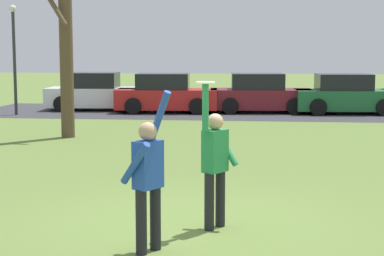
{
  "coord_description": "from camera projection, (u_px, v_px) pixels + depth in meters",
  "views": [
    {
      "loc": [
        1.01,
        -8.88,
        2.53
      ],
      "look_at": [
        -0.03,
        0.32,
        1.39
      ],
      "focal_mm": 59.16,
      "sensor_mm": 36.0,
      "label": 1
    }
  ],
  "objects": [
    {
      "name": "ground_plane",
      "position": [
        191.0,
        225.0,
        9.18
      ],
      "size": [
        120.0,
        120.0,
        0.0
      ],
      "primitive_type": "plane",
      "color": "olive"
    },
    {
      "name": "person_catcher",
      "position": [
        215.0,
        160.0,
        8.93
      ],
      "size": [
        0.53,
        0.59,
        2.08
      ],
      "rotation": [
        0.0,
        0.0,
        -2.14
      ],
      "color": "black",
      "rests_on": "ground_plane"
    },
    {
      "name": "person_defender",
      "position": [
        148.0,
        176.0,
        7.86
      ],
      "size": [
        0.62,
        0.66,
        2.04
      ],
      "rotation": [
        0.0,
        0.0,
        1.0
      ],
      "color": "black",
      "rests_on": "ground_plane"
    },
    {
      "name": "frisbee_disc",
      "position": [
        205.0,
        83.0,
        8.62
      ],
      "size": [
        0.26,
        0.26,
        0.02
      ],
      "primitive_type": "cylinder",
      "color": "white",
      "rests_on": "person_catcher"
    },
    {
      "name": "parked_car_white",
      "position": [
        95.0,
        93.0,
        26.81
      ],
      "size": [
        4.22,
        2.26,
        1.59
      ],
      "rotation": [
        0.0,
        0.0,
        0.07
      ],
      "color": "white",
      "rests_on": "ground_plane"
    },
    {
      "name": "parked_car_red",
      "position": [
        166.0,
        95.0,
        25.8
      ],
      "size": [
        4.22,
        2.26,
        1.59
      ],
      "rotation": [
        0.0,
        0.0,
        0.07
      ],
      "color": "red",
      "rests_on": "ground_plane"
    },
    {
      "name": "parked_car_maroon",
      "position": [
        260.0,
        95.0,
        25.81
      ],
      "size": [
        4.22,
        2.26,
        1.59
      ],
      "rotation": [
        0.0,
        0.0,
        0.07
      ],
      "color": "maroon",
      "rests_on": "ground_plane"
    },
    {
      "name": "parked_car_green",
      "position": [
        346.0,
        95.0,
        25.29
      ],
      "size": [
        4.22,
        2.26,
        1.59
      ],
      "rotation": [
        0.0,
        0.0,
        0.07
      ],
      "color": "#1E6633",
      "rests_on": "ground_plane"
    },
    {
      "name": "parking_strip",
      "position": [
        258.0,
        112.0,
        25.78
      ],
      "size": [
        23.13,
        6.4,
        0.01
      ],
      "primitive_type": "cube",
      "color": "#38383D",
      "rests_on": "ground_plane"
    },
    {
      "name": "bare_tree_tall",
      "position": [
        64.0,
        25.0,
        18.09
      ],
      "size": [
        1.19,
        1.55,
        7.25
      ],
      "color": "brown",
      "rests_on": "ground_plane"
    },
    {
      "name": "lamppost_by_lot",
      "position": [
        14.0,
        49.0,
        24.54
      ],
      "size": [
        0.28,
        0.28,
        4.26
      ],
      "color": "#2D2D33",
      "rests_on": "ground_plane"
    }
  ]
}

